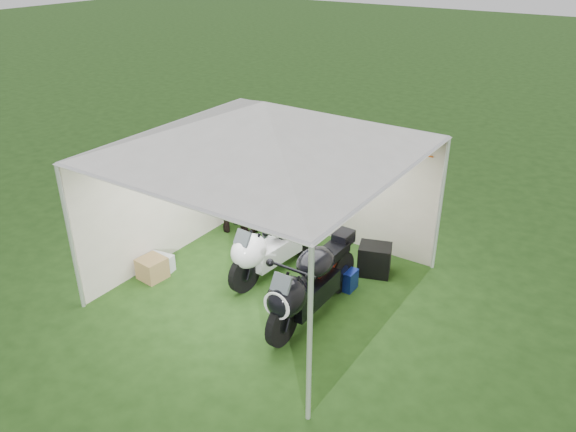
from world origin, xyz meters
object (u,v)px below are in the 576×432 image
person_blue_jacket (271,209)px  equipment_box (374,260)px  canopy_tent (266,131)px  crate_1 (152,268)px  motorcycle_black (309,283)px  crate_0 (159,264)px  motorcycle_white (272,242)px  person_dark_jacket (233,181)px  paddock_stand (342,278)px

person_blue_jacket → equipment_box: bearing=118.7°
canopy_tent → person_blue_jacket: (-0.59, 0.93, -1.76)m
canopy_tent → crate_1: canopy_tent is taller
motorcycle_black → equipment_box: 1.72m
motorcycle_black → person_blue_jacket: (-1.59, 1.35, 0.20)m
equipment_box → crate_0: 3.57m
motorcycle_white → person_blue_jacket: person_blue_jacket is taller
crate_1 → canopy_tent: bearing=27.4°
canopy_tent → person_dark_jacket: canopy_tent is taller
motorcycle_black → crate_1: motorcycle_black is taller
motorcycle_white → crate_1: 2.00m
paddock_stand → person_blue_jacket: 1.75m
crate_1 → motorcycle_black: bearing=9.7°
crate_0 → crate_1: bearing=-76.1°
crate_0 → motorcycle_white: bearing=31.7°
canopy_tent → person_blue_jacket: canopy_tent is taller
motorcycle_white → person_dark_jacket: person_dark_jacket is taller
motorcycle_white → paddock_stand: bearing=20.2°
motorcycle_black → crate_0: 2.80m
motorcycle_white → paddock_stand: (1.15, 0.30, -0.43)m
motorcycle_white → crate_0: (-1.60, -0.99, -0.45)m
person_blue_jacket → crate_1: person_blue_jacket is taller
motorcycle_black → paddock_stand: motorcycle_black is taller
person_dark_jacket → crate_1: (-0.05, -2.11, -0.82)m
motorcycle_white → motorcycle_black: motorcycle_black is taller
motorcycle_black → equipment_box: bearing=81.7°
canopy_tent → crate_1: (-1.70, -0.88, -2.40)m
paddock_stand → canopy_tent: bearing=-149.1°
canopy_tent → motorcycle_white: bearing=116.0°
canopy_tent → paddock_stand: bearing=30.9°
motorcycle_white → equipment_box: motorcycle_white is taller
crate_1 → equipment_box: bearing=35.8°
crate_1 → person_dark_jacket: bearing=88.6°
paddock_stand → person_dark_jacket: (-2.65, 0.63, 0.83)m
crate_1 → crate_0: bearing=103.9°
motorcycle_white → crate_1: (-1.55, -1.18, -0.42)m
motorcycle_white → crate_0: motorcycle_white is taller
canopy_tent → person_blue_jacket: bearing=122.4°
equipment_box → person_dark_jacket: bearing=-179.6°
canopy_tent → equipment_box: 2.91m
motorcycle_white → equipment_box: bearing=39.8°
person_blue_jacket → person_dark_jacket: bearing=-87.0°
canopy_tent → crate_1: bearing=-152.6°
equipment_box → person_blue_jacket: bearing=-170.1°
crate_0 → crate_1: size_ratio=1.08×
paddock_stand → crate_0: (-2.75, -1.29, -0.02)m
equipment_box → crate_1: (-2.95, -2.13, -0.08)m
paddock_stand → person_dark_jacket: size_ratio=0.22×
motorcycle_black → paddock_stand: 1.11m
equipment_box → crate_1: equipment_box is taller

